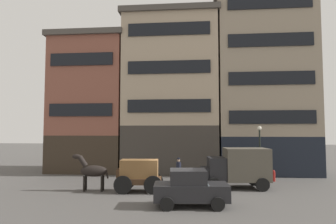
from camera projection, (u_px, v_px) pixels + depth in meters
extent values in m
plane|color=#4C4947|center=(172.00, 194.00, 16.92)|extent=(120.00, 120.00, 0.00)
cube|color=#33281E|center=(91.00, 153.00, 27.09)|extent=(6.68, 5.50, 3.34)
cube|color=brown|center=(92.00, 89.00, 27.47)|extent=(6.68, 5.50, 8.91)
cube|color=#47423D|center=(93.00, 41.00, 27.77)|extent=(7.18, 6.00, 0.50)
cube|color=black|center=(80.00, 110.00, 24.54)|extent=(5.61, 0.12, 1.10)
cube|color=black|center=(81.00, 59.00, 24.82)|extent=(5.61, 0.12, 1.10)
cube|color=#38332D|center=(171.00, 148.00, 26.42)|extent=(8.38, 5.50, 4.20)
cube|color=tan|center=(171.00, 74.00, 26.87)|extent=(8.38, 5.50, 9.94)
cube|color=#47423D|center=(171.00, 20.00, 27.20)|extent=(8.88, 6.00, 0.50)
cube|color=black|center=(169.00, 106.00, 23.87)|extent=(7.04, 0.12, 1.10)
cube|color=black|center=(169.00, 67.00, 24.07)|extent=(7.04, 0.12, 1.10)
cube|color=black|center=(169.00, 29.00, 24.28)|extent=(7.04, 0.12, 1.10)
cube|color=black|center=(264.00, 154.00, 25.63)|extent=(8.22, 5.50, 3.27)
cube|color=gray|center=(263.00, 66.00, 26.14)|extent=(8.22, 5.50, 12.81)
cube|color=black|center=(272.00, 117.00, 23.04)|extent=(6.90, 0.12, 1.10)
cube|color=black|center=(271.00, 78.00, 23.25)|extent=(6.90, 0.12, 1.10)
cube|color=black|center=(270.00, 40.00, 23.45)|extent=(6.90, 0.12, 1.10)
cube|color=black|center=(269.00, 2.00, 23.65)|extent=(6.90, 0.12, 1.10)
cube|color=#3D2819|center=(139.00, 180.00, 17.56)|extent=(2.79, 1.49, 0.36)
cube|color=brown|center=(139.00, 169.00, 17.60)|extent=(2.37, 1.27, 1.10)
cube|color=#3D2819|center=(121.00, 173.00, 17.61)|extent=(0.47, 1.07, 0.50)
cylinder|color=black|center=(123.00, 185.00, 16.86)|extent=(1.10, 0.16, 1.10)
cylinder|color=black|center=(127.00, 181.00, 18.27)|extent=(1.10, 0.16, 1.10)
cylinder|color=black|center=(153.00, 185.00, 16.82)|extent=(1.10, 0.16, 1.10)
cylinder|color=black|center=(155.00, 181.00, 18.24)|extent=(1.10, 0.16, 1.10)
ellipsoid|color=black|center=(94.00, 171.00, 17.85)|extent=(1.74, 0.72, 0.70)
cylinder|color=black|center=(83.00, 161.00, 17.90)|extent=(0.68, 0.37, 0.76)
ellipsoid|color=black|center=(77.00, 157.00, 17.93)|extent=(0.58, 0.28, 0.30)
cylinder|color=black|center=(107.00, 173.00, 17.83)|extent=(0.27, 0.12, 0.65)
cylinder|color=black|center=(84.00, 184.00, 17.64)|extent=(0.14, 0.14, 0.95)
cylinder|color=black|center=(86.00, 183.00, 17.99)|extent=(0.14, 0.14, 0.95)
cylinder|color=black|center=(102.00, 184.00, 17.61)|extent=(0.14, 0.14, 0.95)
cylinder|color=black|center=(103.00, 183.00, 17.97)|extent=(0.14, 0.14, 0.95)
cube|color=black|center=(219.00, 169.00, 18.67)|extent=(1.53, 1.81, 1.50)
cube|color=black|center=(208.00, 173.00, 18.66)|extent=(1.01, 1.51, 0.80)
cube|color=#4C473D|center=(246.00, 164.00, 18.67)|extent=(2.94, 2.12, 2.10)
cube|color=silver|center=(212.00, 165.00, 18.69)|extent=(0.30, 1.37, 0.64)
cylinder|color=black|center=(214.00, 185.00, 17.68)|extent=(0.85, 0.29, 0.84)
cylinder|color=black|center=(210.00, 179.00, 19.57)|extent=(0.85, 0.29, 0.84)
cylinder|color=black|center=(263.00, 185.00, 17.64)|extent=(0.85, 0.29, 0.84)
cylinder|color=black|center=(254.00, 179.00, 19.54)|extent=(0.85, 0.29, 0.84)
cube|color=black|center=(191.00, 192.00, 14.23)|extent=(3.81, 1.88, 0.80)
cube|color=black|center=(188.00, 177.00, 14.28)|extent=(1.90, 1.57, 0.70)
cube|color=silver|center=(205.00, 179.00, 14.26)|extent=(0.43, 1.33, 0.56)
cylinder|color=black|center=(213.00, 196.00, 15.02)|extent=(0.67, 0.23, 0.66)
cylinder|color=black|center=(218.00, 204.00, 13.35)|extent=(0.67, 0.23, 0.66)
cylinder|color=black|center=(167.00, 196.00, 15.06)|extent=(0.67, 0.23, 0.66)
cylinder|color=black|center=(167.00, 204.00, 13.38)|extent=(0.67, 0.23, 0.66)
cylinder|color=black|center=(177.00, 177.00, 20.68)|extent=(0.16, 0.16, 0.85)
cylinder|color=black|center=(180.00, 177.00, 20.66)|extent=(0.16, 0.16, 0.85)
cylinder|color=black|center=(179.00, 166.00, 20.71)|extent=(0.50, 0.50, 0.62)
sphere|color=tan|center=(179.00, 160.00, 20.74)|extent=(0.22, 0.22, 0.22)
cylinder|color=black|center=(179.00, 159.00, 20.75)|extent=(0.28, 0.28, 0.02)
cylinder|color=black|center=(179.00, 158.00, 20.75)|extent=(0.18, 0.18, 0.09)
cylinder|color=black|center=(260.00, 155.00, 21.39)|extent=(0.12, 0.12, 3.80)
sphere|color=silver|center=(259.00, 128.00, 21.52)|extent=(0.32, 0.32, 0.32)
cylinder|color=maroon|center=(274.00, 177.00, 21.13)|extent=(0.24, 0.24, 0.70)
sphere|color=maroon|center=(274.00, 172.00, 21.15)|extent=(0.22, 0.22, 0.22)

